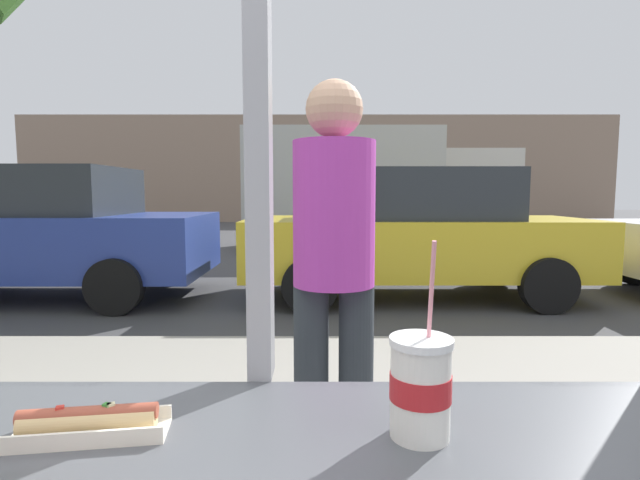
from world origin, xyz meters
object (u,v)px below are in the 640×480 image
hotdog_tray_near (91,423)px  parked_car_blue (43,231)px  box_truck (373,185)px  soda_cup_right (422,386)px  pedestrian (335,261)px  parked_car_yellow (417,233)px

hotdog_tray_near → parked_car_blue: bearing=120.9°
hotdog_tray_near → box_truck: size_ratio=0.04×
soda_cup_right → pedestrian: pedestrian is taller
box_truck → parked_car_blue: bearing=-131.6°
parked_car_yellow → pedestrian: size_ratio=2.67×
hotdog_tray_near → parked_car_blue: size_ratio=0.06×
parked_car_yellow → soda_cup_right: bearing=-101.2°
parked_car_yellow → box_truck: (0.02, 5.49, 0.71)m
soda_cup_right → parked_car_blue: size_ratio=0.08×
box_truck → parked_car_yellow: bearing=-90.2°
soda_cup_right → parked_car_yellow: 5.53m
soda_cup_right → parked_car_yellow: size_ratio=0.07×
parked_car_blue → parked_car_yellow: 4.86m
hotdog_tray_near → parked_car_blue: parked_car_blue is taller
soda_cup_right → hotdog_tray_near: soda_cup_right is taller
soda_cup_right → parked_car_yellow: (1.08, 5.42, -0.21)m
hotdog_tray_near → soda_cup_right: bearing=0.3°
box_truck → pedestrian: box_truck is taller
hotdog_tray_near → parked_car_yellow: parked_car_yellow is taller
pedestrian → soda_cup_right: bearing=-84.6°
parked_car_yellow → box_truck: 5.54m
hotdog_tray_near → pedestrian: size_ratio=0.15×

